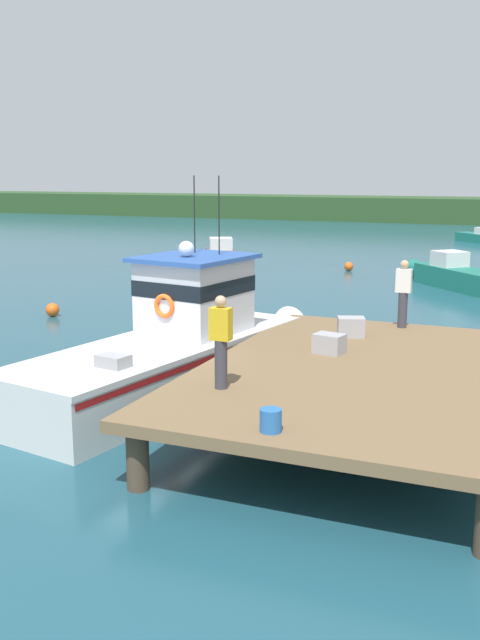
% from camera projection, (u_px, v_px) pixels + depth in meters
% --- Properties ---
extents(ground_plane, '(200.00, 200.00, 0.00)m').
position_uv_depth(ground_plane, '(148.00, 398.00, 15.87)').
color(ground_plane, '#1E4C5B').
extents(dock, '(6.00, 9.00, 1.20)m').
position_uv_depth(dock, '(365.00, 374.00, 13.84)').
color(dock, '#4C3D2D').
rests_on(dock, ground).
extents(main_fishing_boat, '(3.88, 9.97, 4.80)m').
position_uv_depth(main_fishing_boat, '(179.00, 346.00, 16.42)').
color(main_fishing_boat, silver).
rests_on(main_fishing_boat, ground).
extents(crate_stack_near_edge, '(0.71, 0.62, 0.44)m').
position_uv_depth(crate_stack_near_edge, '(351.00, 327.00, 16.43)').
color(crate_stack_near_edge, '#9E9EA3').
rests_on(crate_stack_near_edge, dock).
extents(crate_single_far, '(0.67, 0.55, 0.41)m').
position_uv_depth(crate_single_far, '(329.00, 344.00, 14.91)').
color(crate_single_far, '#9E9EA3').
rests_on(crate_single_far, dock).
extents(bait_bucket, '(0.32, 0.32, 0.34)m').
position_uv_depth(bait_bucket, '(271.00, 420.00, 10.39)').
color(bait_bucket, '#2866B2').
rests_on(bait_bucket, dock).
extents(deckhand_by_the_boat, '(0.36, 0.22, 1.63)m').
position_uv_depth(deckhand_by_the_boat, '(221.00, 340.00, 12.35)').
color(deckhand_by_the_boat, '#383842').
rests_on(deckhand_by_the_boat, dock).
extents(deckhand_further_back, '(0.36, 0.22, 1.63)m').
position_uv_depth(deckhand_further_back, '(403.00, 292.00, 17.26)').
color(deckhand_further_back, '#383842').
rests_on(deckhand_further_back, dock).
extents(moored_boat_near_channel, '(4.93, 5.22, 1.53)m').
position_uv_depth(moored_boat_near_channel, '(455.00, 275.00, 31.10)').
color(moored_boat_near_channel, '#196B5B').
rests_on(moored_boat_near_channel, ground).
extents(moored_boat_mid_harbor, '(3.65, 3.66, 1.10)m').
position_uv_depth(moored_boat_mid_harbor, '(480.00, 237.00, 50.89)').
color(moored_boat_mid_harbor, '#196B5B').
rests_on(moored_boat_mid_harbor, ground).
extents(moored_boat_outer_mooring, '(3.70, 5.66, 1.47)m').
position_uv_depth(moored_boat_outer_mooring, '(221.00, 257.00, 38.13)').
color(moored_boat_outer_mooring, '#4C4C51').
rests_on(moored_boat_outer_mooring, ground).
extents(mooring_buoy_inshore, '(0.46, 0.46, 0.46)m').
position_uv_depth(mooring_buoy_inshore, '(52.00, 310.00, 24.86)').
color(mooring_buoy_inshore, '#EA5B19').
rests_on(mooring_buoy_inshore, ground).
extents(mooring_buoy_channel_marker, '(0.45, 0.45, 0.45)m').
position_uv_depth(mooring_buoy_channel_marker, '(349.00, 266.00, 36.39)').
color(mooring_buoy_channel_marker, '#EA5B19').
rests_on(mooring_buoy_channel_marker, ground).
extents(far_shoreline, '(120.00, 8.00, 2.40)m').
position_uv_depth(far_shoreline, '(461.00, 210.00, 71.64)').
color(far_shoreline, '#284723').
rests_on(far_shoreline, ground).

